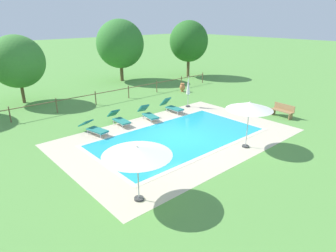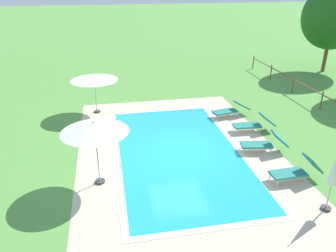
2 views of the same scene
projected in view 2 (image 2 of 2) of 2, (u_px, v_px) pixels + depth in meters
name	position (u px, v px, depth m)	size (l,w,h in m)	color
ground_plane	(178.00, 152.00, 14.08)	(160.00, 160.00, 0.00)	#599342
pool_deck_paving	(178.00, 152.00, 14.08)	(12.81, 8.38, 0.01)	beige
swimming_pool_water	(178.00, 152.00, 14.08)	(9.35, 4.92, 0.01)	#23A8C1
pool_coping_rim	(178.00, 152.00, 14.08)	(9.83, 5.40, 0.01)	beige
sun_lounger_north_near_steps	(253.00, 124.00, 15.80)	(0.69, 2.01, 0.86)	#237A70
sun_lounger_north_mid	(295.00, 171.00, 11.98)	(0.66, 1.92, 0.95)	#237A70
sun_lounger_north_far	(230.00, 110.00, 17.49)	(0.98, 2.12, 0.76)	#237A70
sun_lounger_north_end	(263.00, 143.00, 13.97)	(0.91, 2.03, 0.89)	#237A70
patio_umbrella_open_foreground	(95.00, 127.00, 11.09)	(2.31, 2.31, 2.44)	#383838
patio_umbrella_open_by_bench	(94.00, 77.00, 17.34)	(2.49, 2.49, 2.18)	#383838
patio_umbrella_closed_row_west	(335.00, 169.00, 10.00)	(0.32, 0.32, 2.31)	#383838
tree_east_mid	(333.00, 17.00, 24.27)	(4.46, 4.46, 6.43)	brown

